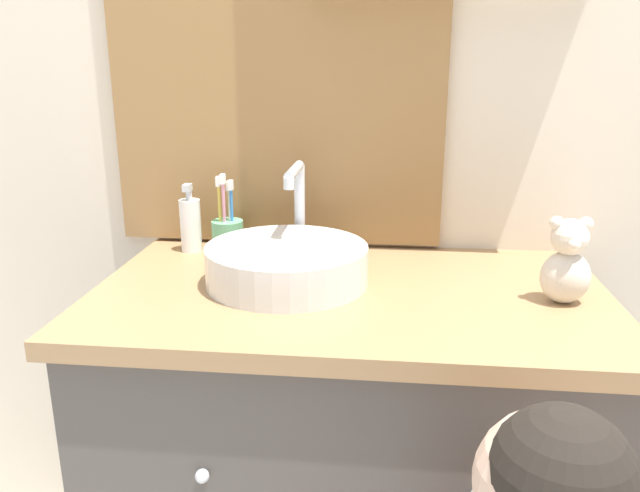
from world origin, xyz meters
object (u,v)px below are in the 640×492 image
soap_dispenser (191,224)px  toothbrush_holder (228,233)px  sink_basin (288,262)px  teddy_bear (567,263)px

soap_dispenser → toothbrush_holder: bearing=4.0°
sink_basin → toothbrush_holder: size_ratio=2.02×
soap_dispenser → sink_basin: bearing=-35.9°
toothbrush_holder → teddy_bear: (0.69, -0.25, 0.03)m
sink_basin → toothbrush_holder: (-0.17, 0.19, 0.00)m
teddy_bear → sink_basin: bearing=174.2°
sink_basin → teddy_bear: sink_basin is taller
sink_basin → soap_dispenser: (-0.26, 0.19, 0.02)m
toothbrush_holder → soap_dispenser: size_ratio=1.15×
toothbrush_holder → sink_basin: bearing=-48.1°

